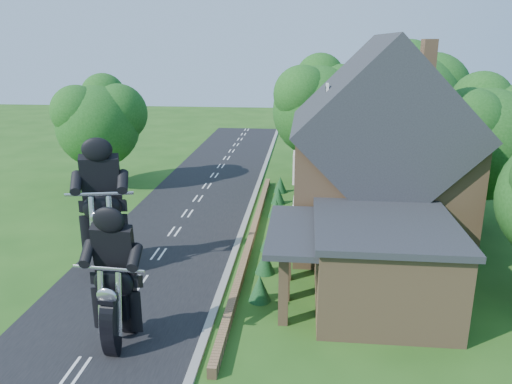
# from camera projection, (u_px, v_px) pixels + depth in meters

# --- Properties ---
(ground) EXTENTS (120.00, 120.00, 0.00)m
(ground) POSITION_uv_depth(u_px,v_px,m) (139.00, 283.00, 21.30)
(ground) COLOR #234F16
(ground) RESTS_ON ground
(road) EXTENTS (7.00, 80.00, 0.02)m
(road) POSITION_uv_depth(u_px,v_px,m) (139.00, 282.00, 21.30)
(road) COLOR black
(road) RESTS_ON ground
(kerb) EXTENTS (0.30, 80.00, 0.12)m
(kerb) POSITION_uv_depth(u_px,v_px,m) (223.00, 285.00, 20.93)
(kerb) COLOR gray
(kerb) RESTS_ON ground
(garden_wall) EXTENTS (0.30, 22.00, 0.40)m
(garden_wall) POSITION_uv_depth(u_px,v_px,m) (251.00, 238.00, 25.59)
(garden_wall) COLOR #946F4B
(garden_wall) RESTS_ON ground
(house) EXTENTS (9.54, 8.64, 10.24)m
(house) POSITION_uv_depth(u_px,v_px,m) (377.00, 158.00, 24.75)
(house) COLOR #946F4B
(house) RESTS_ON ground
(annex) EXTENTS (7.05, 5.94, 3.44)m
(annex) POSITION_uv_depth(u_px,v_px,m) (379.00, 263.00, 19.08)
(annex) COLOR #946F4B
(annex) RESTS_ON ground
(tree_house_right) EXTENTS (6.51, 6.00, 8.40)m
(tree_house_right) POSITION_uv_depth(u_px,v_px,m) (490.00, 134.00, 26.41)
(tree_house_right) COLOR black
(tree_house_right) RESTS_ON ground
(tree_behind_house) EXTENTS (7.81, 7.20, 10.08)m
(tree_behind_house) POSITION_uv_depth(u_px,v_px,m) (415.00, 98.00, 33.52)
(tree_behind_house) COLOR black
(tree_behind_house) RESTS_ON ground
(tree_behind_left) EXTENTS (6.94, 6.40, 9.16)m
(tree_behind_left) POSITION_uv_depth(u_px,v_px,m) (324.00, 103.00, 35.18)
(tree_behind_left) COLOR black
(tree_behind_left) RESTS_ON ground
(tree_far_road) EXTENTS (6.08, 5.60, 7.84)m
(tree_far_road) POSITION_uv_depth(u_px,v_px,m) (103.00, 119.00, 34.01)
(tree_far_road) COLOR black
(tree_far_road) RESTS_ON ground
(shrub_a) EXTENTS (0.90, 0.90, 1.10)m
(shrub_a) POSITION_uv_depth(u_px,v_px,m) (260.00, 288.00, 19.68)
(shrub_a) COLOR #133C1B
(shrub_a) RESTS_ON ground
(shrub_b) EXTENTS (0.90, 0.90, 1.10)m
(shrub_b) POSITION_uv_depth(u_px,v_px,m) (265.00, 261.00, 22.06)
(shrub_b) COLOR #133C1B
(shrub_b) RESTS_ON ground
(shrub_c) EXTENTS (0.90, 0.90, 1.10)m
(shrub_c) POSITION_uv_depth(u_px,v_px,m) (269.00, 240.00, 24.44)
(shrub_c) COLOR #133C1B
(shrub_c) RESTS_ON ground
(shrub_d) EXTENTS (0.90, 0.90, 1.10)m
(shrub_d) POSITION_uv_depth(u_px,v_px,m) (276.00, 208.00, 29.20)
(shrub_d) COLOR #133C1B
(shrub_d) RESTS_ON ground
(shrub_e) EXTENTS (0.90, 0.90, 1.10)m
(shrub_e) POSITION_uv_depth(u_px,v_px,m) (278.00, 195.00, 31.59)
(shrub_e) COLOR #133C1B
(shrub_e) RESTS_ON ground
(shrub_f) EXTENTS (0.90, 0.90, 1.10)m
(shrub_f) POSITION_uv_depth(u_px,v_px,m) (280.00, 185.00, 33.97)
(shrub_f) COLOR #133C1B
(shrub_f) RESTS_ON ground
(motorcycle_lead) EXTENTS (0.51, 1.62, 1.49)m
(motorcycle_lead) POSITION_uv_depth(u_px,v_px,m) (120.00, 325.00, 16.75)
(motorcycle_lead) COLOR black
(motorcycle_lead) RESTS_ON ground
(motorcycle_follow) EXTENTS (0.88, 2.00, 1.80)m
(motorcycle_follow) POSITION_uv_depth(u_px,v_px,m) (107.00, 249.00, 22.55)
(motorcycle_follow) COLOR black
(motorcycle_follow) RESTS_ON ground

